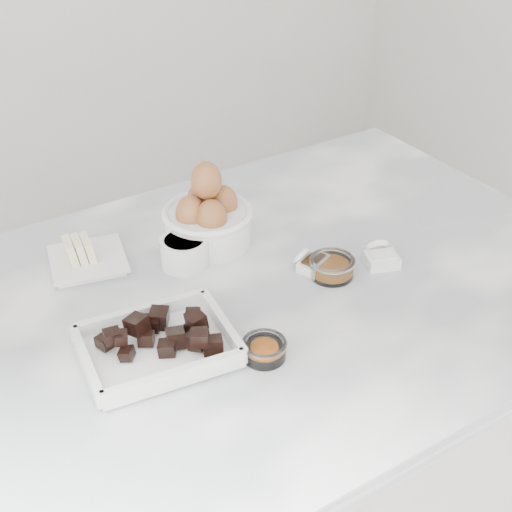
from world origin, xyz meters
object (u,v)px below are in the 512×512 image
Objects in this scene: chocolate_dish at (157,343)px; butter_plate at (86,257)px; egg_bowl at (207,217)px; salt_spoon at (381,256)px; honey_bowl at (332,267)px; vanilla_spoon at (310,263)px; zest_bowl at (264,349)px; sugar_ramekin at (185,251)px.

butter_plate is (0.00, 0.28, -0.01)m from chocolate_dish.
salt_spoon is at bearing -45.79° from egg_bowl.
honey_bowl is 0.04m from vanilla_spoon.
zest_bowl is at bearing -162.41° from salt_spoon.
honey_bowl is at bearing -61.69° from vanilla_spoon.
butter_plate is 0.38m from zest_bowl.
vanilla_spoon is (0.17, -0.13, -0.01)m from sugar_ramekin.
vanilla_spoon is at bearing -34.35° from butter_plate.
sugar_ramekin is at bearing 52.61° from chocolate_dish.
egg_bowl is (0.21, -0.05, 0.03)m from butter_plate.
sugar_ramekin reaches higher than honey_bowl.
zest_bowl is at bearing -70.63° from butter_plate.
honey_bowl is at bearing 28.10° from zest_bowl.
salt_spoon reaches higher than vanilla_spoon.
egg_bowl is 2.30× the size of vanilla_spoon.
chocolate_dish reaches higher than sugar_ramekin.
sugar_ramekin is at bearing 148.01° from salt_spoon.
egg_bowl reaches higher than salt_spoon.
butter_plate is 0.51m from salt_spoon.
sugar_ramekin is (0.14, 0.19, 0.00)m from chocolate_dish.
zest_bowl is 0.32m from salt_spoon.
salt_spoon is (0.29, -0.18, -0.01)m from sugar_ramekin.
chocolate_dish is 0.34m from honey_bowl.
chocolate_dish is 0.24m from sugar_ramekin.
zest_bowl is at bearing -105.19° from egg_bowl.
butter_plate is 0.38m from vanilla_spoon.
butter_plate reaches higher than salt_spoon.
chocolate_dish reaches higher than vanilla_spoon.
honey_bowl is at bearing -59.46° from egg_bowl.
egg_bowl reaches higher than chocolate_dish.
zest_bowl is at bearing -33.91° from chocolate_dish.
salt_spoon is (0.11, -0.05, 0.00)m from vanilla_spoon.
butter_plate is 0.17m from sugar_ramekin.
honey_bowl is (0.12, -0.21, -0.03)m from egg_bowl.
egg_bowl is (0.07, 0.04, 0.02)m from sugar_ramekin.
egg_bowl is at bearing 120.98° from vanilla_spoon.
butter_plate is at bearing 145.65° from vanilla_spoon.
vanilla_spoon is at bearing 10.81° from chocolate_dish.
butter_plate is 0.42m from honey_bowl.
sugar_ramekin is 0.25m from honey_bowl.
sugar_ramekin is at bearing 139.60° from honey_bowl.
egg_bowl is 0.24m from honey_bowl.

